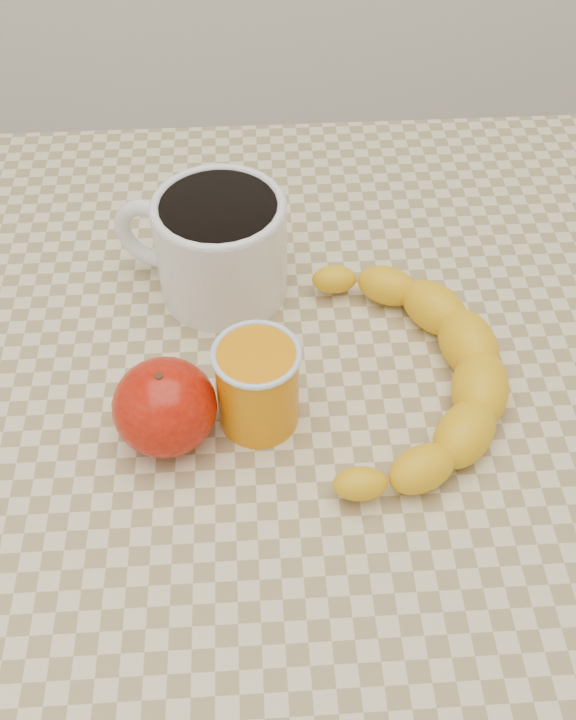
{
  "coord_description": "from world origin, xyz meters",
  "views": [
    {
      "loc": [
        -0.03,
        -0.46,
        1.3
      ],
      "look_at": [
        0.0,
        0.0,
        0.77
      ],
      "focal_mm": 40.0,
      "sensor_mm": 36.0,
      "label": 1
    }
  ],
  "objects": [
    {
      "name": "orange_juice_glass",
      "position": [
        -0.03,
        -0.05,
        0.79
      ],
      "size": [
        0.07,
        0.07,
        0.08
      ],
      "color": "orange",
      "rests_on": "table"
    },
    {
      "name": "coffee_mug",
      "position": [
        -0.06,
        0.12,
        0.81
      ],
      "size": [
        0.19,
        0.16,
        0.11
      ],
      "color": "white",
      "rests_on": "table"
    },
    {
      "name": "table",
      "position": [
        0.0,
        0.0,
        0.66
      ],
      "size": [
        0.8,
        0.8,
        0.75
      ],
      "color": "beige",
      "rests_on": "ground"
    },
    {
      "name": "apple",
      "position": [
        -0.1,
        -0.06,
        0.79
      ],
      "size": [
        0.09,
        0.09,
        0.08
      ],
      "color": "#940B04",
      "rests_on": "table"
    },
    {
      "name": "ground",
      "position": [
        0.0,
        0.0,
        0.0
      ],
      "size": [
        3.0,
        3.0,
        0.0
      ],
      "primitive_type": "plane",
      "color": "tan",
      "rests_on": "ground"
    },
    {
      "name": "banana",
      "position": [
        0.1,
        -0.02,
        0.77
      ],
      "size": [
        0.33,
        0.39,
        0.05
      ],
      "primitive_type": null,
      "rotation": [
        0.0,
        0.0,
        -0.18
      ],
      "color": "yellow",
      "rests_on": "table"
    }
  ]
}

